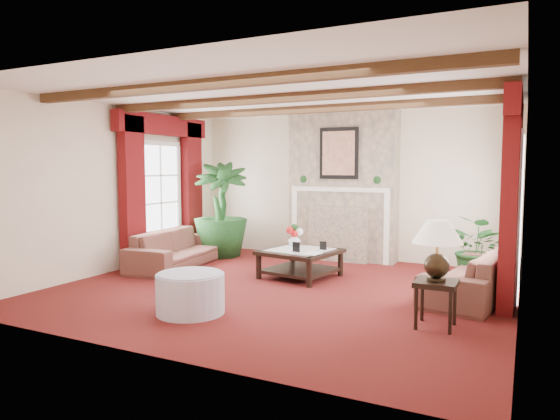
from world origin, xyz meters
The scene contains 23 objects.
floor centered at (0.00, 0.00, 0.00)m, with size 6.00×6.00×0.00m, color #4E0D0F.
ceiling centered at (0.00, 0.00, 2.70)m, with size 6.00×6.00×0.00m, color white.
back_wall centered at (0.00, 2.75, 1.35)m, with size 6.00×0.02×2.70m, color beige.
left_wall centered at (-3.00, 0.00, 1.35)m, with size 0.02×5.50×2.70m, color beige.
right_wall centered at (3.00, 0.00, 1.35)m, with size 0.02×5.50×2.70m, color beige.
ceiling_beams centered at (0.00, 0.00, 2.64)m, with size 6.00×3.00×0.12m, color #341D10, non-canonical shape.
fireplace centered at (0.00, 2.55, 2.70)m, with size 2.00×0.52×2.70m, color tan, non-canonical shape.
french_door_left centered at (-2.97, 1.00, 2.13)m, with size 0.10×1.10×2.16m, color white, non-canonical shape.
french_door_right centered at (2.97, 1.00, 2.13)m, with size 0.10×1.10×2.16m, color white, non-canonical shape.
curtains_left centered at (-2.86, 1.00, 2.55)m, with size 0.20×2.40×2.55m, color #540B0F, non-canonical shape.
curtains_right centered at (2.86, 1.00, 2.55)m, with size 0.20×2.40×2.55m, color #540B0F, non-canonical shape.
sofa_left centered at (-2.32, 0.66, 0.41)m, with size 0.85×2.16×0.82m, color #3B101F.
sofa_right centered at (2.44, 0.74, 0.41)m, with size 0.95×2.16×0.82m, color #3B101F.
potted_palm centered at (-2.16, 1.78, 0.51)m, with size 1.82×2.06×1.01m, color black.
small_plant centered at (2.43, 1.72, 0.39)m, with size 1.31×1.33×0.78m, color black.
coffee_table centered at (-0.06, 0.79, 0.21)m, with size 1.05×1.05×0.43m, color black, non-canonical shape.
side_table centered at (2.21, -0.77, 0.25)m, with size 0.43×0.43×0.51m, color black, non-canonical shape.
ottoman centered at (-0.44, -1.51, 0.23)m, with size 0.80×0.80×0.47m, color #AEA6BC.
table_lamp centered at (2.21, -0.77, 0.84)m, with size 0.52×0.52×0.67m, color black, non-canonical shape.
flower_vase centered at (-0.31, 1.10, 0.53)m, with size 0.23×0.24×0.20m, color silver.
book centered at (0.16, 0.50, 0.57)m, with size 0.21×0.04×0.29m, color black.
photo_frame_a centered at (-0.02, 0.55, 0.51)m, with size 0.12×0.02×0.16m, color black, non-canonical shape.
photo_frame_b centered at (0.26, 0.92, 0.50)m, with size 0.11×0.02×0.14m, color black, non-canonical shape.
Camera 1 is at (3.04, -6.17, 1.71)m, focal length 32.00 mm.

